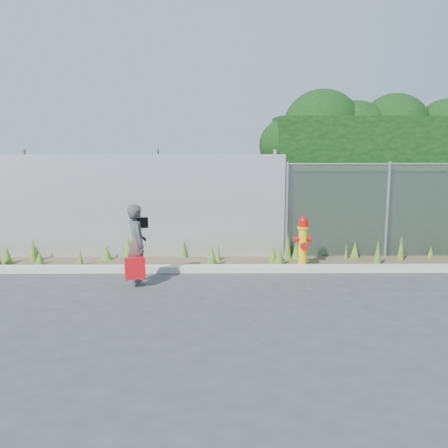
% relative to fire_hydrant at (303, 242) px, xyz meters
% --- Properties ---
extents(ground, '(80.00, 80.00, 0.00)m').
position_rel_fire_hydrant_xyz_m(ground, '(-1.26, -2.10, -0.51)').
color(ground, '#38383B').
rests_on(ground, ground).
extents(curb, '(16.00, 0.22, 0.12)m').
position_rel_fire_hydrant_xyz_m(curb, '(-1.26, -0.30, -0.45)').
color(curb, '#ADA79D').
rests_on(curb, ground).
extents(weed_strip, '(16.00, 1.35, 0.54)m').
position_rel_fire_hydrant_xyz_m(weed_strip, '(-1.43, 0.39, -0.37)').
color(weed_strip, '#4B3D2A').
rests_on(weed_strip, ground).
extents(corrugated_fence, '(8.50, 0.21, 2.30)m').
position_rel_fire_hydrant_xyz_m(corrugated_fence, '(-4.50, 0.91, 0.59)').
color(corrugated_fence, silver).
rests_on(corrugated_fence, ground).
extents(chainlink_fence, '(6.50, 0.07, 2.05)m').
position_rel_fire_hydrant_xyz_m(chainlink_fence, '(2.99, 0.90, 0.52)').
color(chainlink_fence, gray).
rests_on(chainlink_fence, ground).
extents(hedge, '(7.68, 1.83, 3.64)m').
position_rel_fire_hydrant_xyz_m(hedge, '(2.95, 1.94, 1.51)').
color(hedge, black).
rests_on(hedge, ground).
extents(fire_hydrant, '(0.35, 0.31, 1.05)m').
position_rel_fire_hydrant_xyz_m(fire_hydrant, '(0.00, 0.00, 0.00)').
color(fire_hydrant, '#E3B40B').
rests_on(fire_hydrant, ground).
extents(woman, '(0.50, 0.60, 1.41)m').
position_rel_fire_hydrant_xyz_m(woman, '(-3.07, -1.10, 0.20)').
color(woman, '#0E5B56').
rests_on(woman, ground).
extents(red_tote_bag, '(0.34, 0.12, 0.44)m').
position_rel_fire_hydrant_xyz_m(red_tote_bag, '(-3.08, -1.35, -0.15)').
color(red_tote_bag, red).
extents(black_shoulder_bag, '(0.24, 0.10, 0.18)m').
position_rel_fire_hydrant_xyz_m(black_shoulder_bag, '(-3.02, -0.96, 0.56)').
color(black_shoulder_bag, black).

